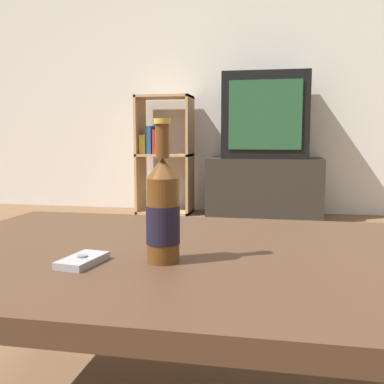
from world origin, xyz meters
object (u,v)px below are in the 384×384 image
bookshelf (162,152)px  cell_phone (82,260)px  tv_stand (264,188)px  television (266,116)px  beer_bottle (163,211)px

bookshelf → cell_phone: (0.62, -2.95, -0.11)m
bookshelf → cell_phone: size_ratio=8.69×
tv_stand → cell_phone: size_ratio=7.89×
tv_stand → television: bearing=-90.0°
cell_phone → beer_bottle: bearing=25.9°
television → beer_bottle: size_ratio=2.42×
television → beer_bottle: television is taller
beer_bottle → cell_phone: (-0.15, -0.04, -0.09)m
cell_phone → tv_stand: bearing=93.8°
tv_stand → bookshelf: 0.92m
beer_bottle → cell_phone: size_ratio=2.39×
bookshelf → tv_stand: bearing=-5.1°
tv_stand → bookshelf: size_ratio=0.91×
tv_stand → television: 0.57m
television → cell_phone: size_ratio=5.79×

